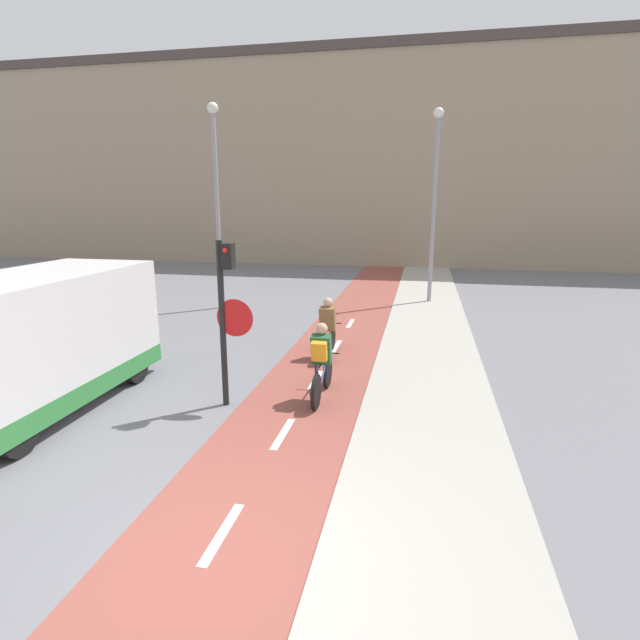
% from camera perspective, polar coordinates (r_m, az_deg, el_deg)
% --- Properties ---
extents(ground_plane, '(120.00, 120.00, 0.00)m').
position_cam_1_polar(ground_plane, '(5.82, -13.18, -25.69)').
color(ground_plane, slate).
extents(bike_lane, '(2.19, 60.00, 0.02)m').
position_cam_1_polar(bike_lane, '(5.82, -13.17, -25.58)').
color(bike_lane, brown).
rests_on(bike_lane, ground_plane).
extents(sidewalk_strip, '(2.40, 60.00, 0.05)m').
position_cam_1_polar(sidewalk_strip, '(5.44, 12.70, -28.67)').
color(sidewalk_strip, '#A8A399').
rests_on(sidewalk_strip, ground_plane).
extents(building_row_background, '(60.00, 5.20, 11.77)m').
position_cam_1_polar(building_row_background, '(30.77, 8.17, 17.57)').
color(building_row_background, gray).
rests_on(building_row_background, ground_plane).
extents(traffic_light_pole, '(0.67, 0.25, 2.99)m').
position_cam_1_polar(traffic_light_pole, '(8.86, -10.67, 1.63)').
color(traffic_light_pole, black).
rests_on(traffic_light_pole, ground_plane).
extents(street_lamp_far, '(0.36, 0.36, 6.69)m').
position_cam_1_polar(street_lamp_far, '(17.34, -11.76, 14.73)').
color(street_lamp_far, gray).
rests_on(street_lamp_far, ground_plane).
extents(street_lamp_sidewalk, '(0.36, 0.36, 6.70)m').
position_cam_1_polar(street_lamp_sidewalk, '(18.43, 12.98, 14.60)').
color(street_lamp_sidewalk, gray).
rests_on(street_lamp_sidewalk, ground_plane).
extents(cyclist_near, '(0.46, 1.74, 1.47)m').
position_cam_1_polar(cyclist_near, '(9.29, 0.17, -4.94)').
color(cyclist_near, black).
rests_on(cyclist_near, ground_plane).
extents(cyclist_far, '(0.46, 1.71, 1.44)m').
position_cam_1_polar(cyclist_far, '(11.80, 0.90, -1.16)').
color(cyclist_far, black).
rests_on(cyclist_far, ground_plane).
extents(van, '(2.08, 4.79, 2.42)m').
position_cam_1_polar(van, '(10.04, -29.90, -2.50)').
color(van, silver).
rests_on(van, ground_plane).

